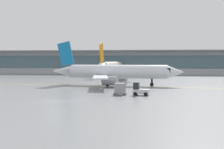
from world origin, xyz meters
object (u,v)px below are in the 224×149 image
at_px(gate_airplane_1, 111,67).
at_px(cargo_dolly_lead, 120,88).
at_px(taxiing_regional_jet, 116,72).
at_px(baggage_tug, 140,90).

bearing_deg(gate_airplane_1, cargo_dolly_lead, -165.75).
height_order(gate_airplane_1, taxiing_regional_jet, gate_airplane_1).
bearing_deg(gate_airplane_1, taxiing_regional_jet, -165.61).
bearing_deg(cargo_dolly_lead, taxiing_regional_jet, 105.22).
height_order(baggage_tug, cargo_dolly_lead, baggage_tug).
bearing_deg(baggage_tug, gate_airplane_1, 108.53).
relative_size(taxiing_regional_jet, baggage_tug, 11.19).
bearing_deg(taxiing_regional_jet, baggage_tug, -65.72).
height_order(taxiing_regional_jet, baggage_tug, taxiing_regional_jet).
relative_size(gate_airplane_1, cargo_dolly_lead, 14.88).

